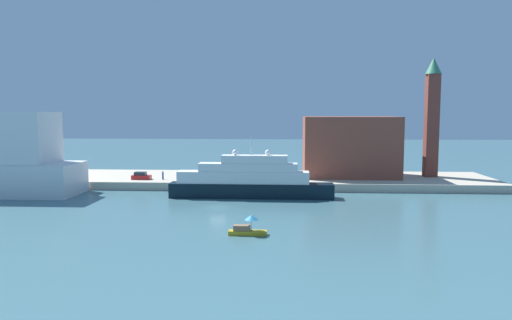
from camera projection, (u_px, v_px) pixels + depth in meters
The scene contains 9 objects.
ground at pixel (218, 207), 79.46m from camera, with size 400.00×400.00×0.00m, color #3D6670.
quay_dock at pixel (234, 180), 105.70m from camera, with size 110.00×20.99×1.63m, color #B7AD99.
large_yacht at pixel (249, 181), 88.19m from camera, with size 29.85×3.63×11.06m.
small_motorboat at pixel (247, 227), 61.51m from camera, with size 4.89×1.76×2.61m.
harbor_building at pixel (350, 147), 105.15m from camera, with size 20.10×12.65×12.96m, color brown.
bell_tower at pixel (432, 113), 103.68m from camera, with size 3.41×3.41×25.51m.
parked_car at pixel (141, 176), 100.59m from camera, with size 3.88×1.79×1.55m.
person_figure at pixel (163, 176), 100.20m from camera, with size 0.36×0.36×1.80m.
mooring_bollard at pixel (235, 180), 96.64m from camera, with size 0.40×0.40×0.70m, color black.
Camera 1 is at (10.86, -77.80, 15.61)m, focal length 33.97 mm.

